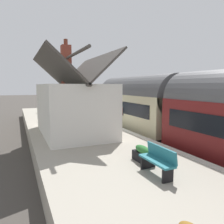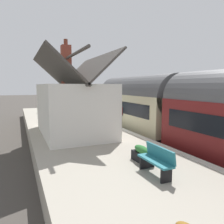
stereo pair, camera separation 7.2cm
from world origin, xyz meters
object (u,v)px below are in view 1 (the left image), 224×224
object	(u,v)px
bench_by_lamp	(58,108)
planter_corner_building	(143,155)
planter_bench_left	(50,109)
bench_near_building	(158,160)
station_building	(73,106)
bench_platform_end	(63,111)
station_sign_board	(119,113)
planter_edge_near	(40,109)

from	to	relation	value
bench_by_lamp	planter_corner_building	world-z (taller)	bench_by_lamp
planter_bench_left	bench_near_building	bearing A→B (deg)	-177.49
station_building	planter_corner_building	xyz separation A→B (m)	(-5.73, -1.11, -1.26)
bench_near_building	bench_platform_end	bearing A→B (deg)	0.19
bench_by_lamp	bench_platform_end	distance (m)	2.16
station_building	planter_bench_left	size ratio (longest dim) A/B	8.75
station_building	bench_near_building	xyz separation A→B (m)	(-6.83, -0.94, -1.08)
station_building	bench_platform_end	bearing A→B (deg)	-6.76
station_sign_board	station_building	bearing A→B (deg)	67.16
planter_corner_building	station_sign_board	xyz separation A→B (m)	(4.71, -1.33, 0.90)
planter_edge_near	station_building	bearing A→B (deg)	-175.72
station_building	bench_by_lamp	xyz separation A→B (m)	(9.68, -0.80, -1.08)
station_building	planter_bench_left	xyz separation A→B (m)	(10.69, -0.17, -1.20)
planter_bench_left	planter_edge_near	bearing A→B (deg)	94.20
bench_platform_end	station_sign_board	distance (m)	8.72
planter_edge_near	bench_platform_end	bearing A→B (deg)	-151.38
planter_edge_near	station_sign_board	size ratio (longest dim) A/B	0.48
planter_corner_building	bench_platform_end	bearing A→B (deg)	0.92
station_building	bench_near_building	size ratio (longest dim) A/B	4.53
planter_bench_left	station_sign_board	xyz separation A→B (m)	(-11.72, -2.26, 0.83)
bench_platform_end	planter_corner_building	world-z (taller)	bench_platform_end
planter_corner_building	planter_edge_near	distance (m)	16.46
bench_by_lamp	bench_platform_end	size ratio (longest dim) A/B	1.01
planter_corner_building	planter_bench_left	bearing A→B (deg)	3.25
planter_corner_building	planter_edge_near	size ratio (longest dim) A/B	1.39
station_building	planter_bench_left	distance (m)	10.76
bench_by_lamp	bench_platform_end	xyz separation A→B (m)	(-2.15, -0.09, 0.00)
planter_bench_left	station_sign_board	world-z (taller)	station_sign_board
bench_by_lamp	planter_corner_building	size ratio (longest dim) A/B	1.34
bench_by_lamp	planter_edge_near	world-z (taller)	bench_by_lamp
bench_platform_end	planter_edge_near	distance (m)	3.52
bench_by_lamp	station_sign_board	world-z (taller)	station_sign_board
planter_corner_building	station_building	bearing A→B (deg)	10.91
planter_bench_left	planter_edge_near	size ratio (longest dim) A/B	0.95
station_building	bench_near_building	bearing A→B (deg)	-172.17
bench_platform_end	station_sign_board	size ratio (longest dim) A/B	0.90
station_building	planter_edge_near	world-z (taller)	station_building
bench_platform_end	planter_bench_left	bearing A→B (deg)	12.83
bench_platform_end	planter_corner_building	bearing A→B (deg)	-179.08
bench_platform_end	planter_corner_building	distance (m)	13.27
planter_corner_building	planter_edge_near	world-z (taller)	planter_edge_near
planter_bench_left	bench_platform_end	bearing A→B (deg)	-167.17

